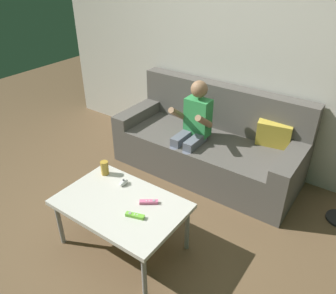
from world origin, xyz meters
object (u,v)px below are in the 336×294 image
coffee_table (121,206)px  couch (210,145)px  game_remote_lime_far_corner (135,216)px  game_remote_pink_near_edge (149,202)px  soda_can (105,168)px  nunchuk_white (124,182)px  person_seated_on_couch (193,126)px

coffee_table → couch: bearing=89.4°
coffee_table → game_remote_lime_far_corner: 0.21m
game_remote_lime_far_corner → coffee_table: bearing=163.2°
game_remote_pink_near_edge → soda_can: size_ratio=1.10×
game_remote_pink_near_edge → nunchuk_white: bearing=168.1°
person_seated_on_couch → game_remote_lime_far_corner: person_seated_on_couch is taller
person_seated_on_couch → nunchuk_white: (-0.04, -1.00, -0.11)m
coffee_table → game_remote_pink_near_edge: bearing=33.1°
person_seated_on_couch → game_remote_pink_near_edge: 1.10m
coffee_table → game_remote_pink_near_edge: 0.22m
game_remote_lime_far_corner → soda_can: size_ratio=1.18×
person_seated_on_couch → coffee_table: bearing=-85.6°
couch → game_remote_lime_far_corner: size_ratio=13.45×
game_remote_pink_near_edge → coffee_table: bearing=-146.9°
coffee_table → nunchuk_white: nunchuk_white is taller
coffee_table → soda_can: bearing=150.4°
coffee_table → game_remote_lime_far_corner: size_ratio=6.71×
couch → game_remote_lime_far_corner: (0.18, -1.43, 0.16)m
couch → coffee_table: size_ratio=2.00×
coffee_table → soda_can: soda_can is taller
coffee_table → person_seated_on_couch: bearing=94.4°
coffee_table → game_remote_pink_near_edge: game_remote_pink_near_edge is taller
game_remote_pink_near_edge → nunchuk_white: 0.32m
game_remote_pink_near_edge → game_remote_lime_far_corner: size_ratio=0.93×
soda_can → coffee_table: bearing=-29.6°
couch → person_seated_on_couch: (-0.10, -0.19, 0.28)m
soda_can → nunchuk_white: bearing=-5.3°
couch → game_remote_pink_near_edge: bearing=-82.5°
coffee_table → soda_can: size_ratio=7.94×
game_remote_lime_far_corner → couch: bearing=97.0°
nunchuk_white → soda_can: bearing=174.7°
person_seated_on_couch → nunchuk_white: person_seated_on_couch is taller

